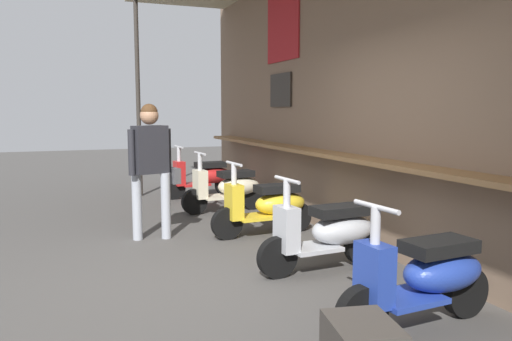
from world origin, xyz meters
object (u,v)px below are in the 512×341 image
(scooter_cream, at_px, (229,187))
(shopper_with_handbag, at_px, (151,157))
(scooter_red, at_px, (204,176))
(scooter_yellow, at_px, (269,205))
(scooter_silver, at_px, (329,232))
(scooter_blue, at_px, (426,276))

(scooter_cream, relative_size, shopper_with_handbag, 0.83)
(scooter_red, xyz_separation_m, scooter_cream, (1.45, -0.00, 0.00))
(scooter_red, relative_size, shopper_with_handbag, 0.83)
(scooter_cream, distance_m, scooter_yellow, 1.62)
(shopper_with_handbag, bearing_deg, scooter_red, -45.51)
(scooter_cream, bearing_deg, shopper_with_handbag, 37.69)
(scooter_silver, bearing_deg, scooter_cream, -93.44)
(scooter_red, distance_m, scooter_blue, 6.07)
(scooter_silver, xyz_separation_m, scooter_blue, (1.44, -0.00, 0.00))
(scooter_cream, bearing_deg, scooter_yellow, 85.73)
(shopper_with_handbag, bearing_deg, scooter_cream, -65.91)
(scooter_yellow, distance_m, shopper_with_handbag, 1.61)
(scooter_red, height_order, scooter_silver, same)
(scooter_cream, height_order, shopper_with_handbag, shopper_with_handbag)
(scooter_yellow, xyz_separation_m, scooter_blue, (3.00, -0.00, 0.00))
(scooter_silver, xyz_separation_m, shopper_with_handbag, (-1.89, -1.43, 0.64))
(scooter_red, distance_m, scooter_yellow, 3.07)
(scooter_cream, height_order, scooter_blue, same)
(scooter_red, relative_size, scooter_cream, 1.00)
(scooter_blue, height_order, shopper_with_handbag, shopper_with_handbag)
(scooter_blue, bearing_deg, scooter_yellow, -94.17)
(scooter_red, xyz_separation_m, scooter_yellow, (3.07, 0.00, 0.00))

